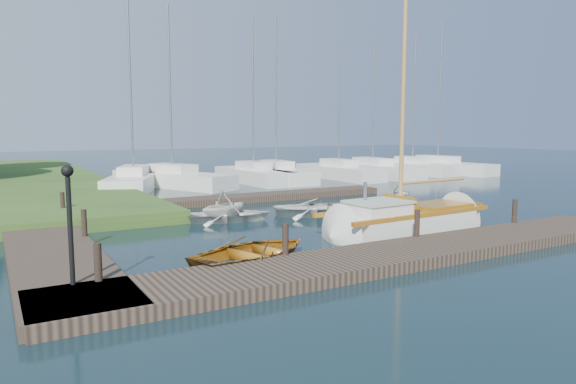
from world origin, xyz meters
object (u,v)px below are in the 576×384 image
marina_boat_6 (412,167)px  marina_boat_7 (437,166)px  tender_a (230,213)px  marina_boat_5 (372,169)px  mooring_post_4 (84,223)px  sailboat (408,222)px  marina_boat_4 (339,171)px  marina_boat_2 (254,174)px  marina_boat_0 (134,180)px  mooring_post_3 (515,211)px  mooring_post_0 (98,262)px  tender_b (225,203)px  mooring_post_2 (417,223)px  dinghy (255,248)px  lamp_post (69,208)px  marina_boat_3 (276,173)px  mooring_post_1 (285,239)px  tender_c (318,206)px  mooring_post_5 (63,203)px  tender_d (399,191)px  marina_boat_1 (172,178)px

marina_boat_6 → marina_boat_7: marina_boat_7 is taller
tender_a → marina_boat_5: bearing=-38.5°
mooring_post_4 → sailboat: (9.74, -3.30, -0.36)m
marina_boat_4 → marina_boat_2: bearing=85.7°
marina_boat_0 → marina_boat_4: marina_boat_0 is taller
mooring_post_3 → mooring_post_0: bearing=180.0°
tender_a → marina_boat_5: marina_boat_5 is taller
tender_b → mooring_post_2: bearing=178.9°
dinghy → marina_boat_5: 26.55m
lamp_post → marina_boat_0: marina_boat_0 is taller
mooring_post_3 → marina_boat_3: 19.60m
marina_boat_6 → mooring_post_1: bearing=122.1°
lamp_post → marina_boat_5: bearing=39.0°
mooring_post_0 → tender_b: (5.95, 7.15, -0.06)m
marina_boat_2 → tender_c: bearing=163.1°
mooring_post_4 → mooring_post_1: bearing=-51.3°
sailboat → marina_boat_7: bearing=37.9°
mooring_post_5 → mooring_post_3: bearing=-37.6°
dinghy → lamp_post: bearing=83.9°
mooring_post_0 → mooring_post_1: (4.50, 0.00, 0.00)m
marina_boat_0 → marina_boat_2: marina_boat_0 is taller
dinghy → marina_boat_7: bearing=-70.5°
mooring_post_3 → dinghy: 9.51m
tender_b → marina_boat_3: (9.13, 12.39, -0.07)m
mooring_post_3 → tender_a: (-7.55, 6.74, -0.37)m
marina_boat_5 → marina_boat_6: 3.91m
mooring_post_0 → mooring_post_1: 4.50m
tender_a → marina_boat_3: marina_boat_3 is taller
mooring_post_0 → mooring_post_5: bearing=87.1°
sailboat → tender_b: 6.94m
mooring_post_3 → marina_boat_3: marina_boat_3 is taller
marina_boat_6 → mooring_post_5: bearing=100.7°
marina_boat_6 → marina_boat_5: bearing=79.8°
tender_a → marina_boat_0: (-0.54, 12.48, 0.25)m
marina_boat_5 → marina_boat_6: marina_boat_6 is taller
tender_c → mooring_post_1: bearing=161.9°
tender_b → tender_c: tender_b is taller
marina_boat_5 → tender_c: bearing=136.8°
tender_d → marina_boat_0: (-9.73, 11.78, 0.06)m
mooring_post_2 → marina_boat_1: size_ratio=0.07×
mooring_post_3 → dinghy: size_ratio=0.22×
mooring_post_5 → tender_a: size_ratio=0.25×
marina_boat_2 → marina_boat_5: size_ratio=1.02×
tender_a → marina_boat_1: size_ratio=0.29×
mooring_post_3 → marina_boat_0: (-8.09, 19.22, -0.13)m
dinghy → marina_boat_1: (3.80, 18.80, 0.19)m
tender_a → tender_c: tender_c is taller
marina_boat_0 → marina_boat_7: bearing=-68.0°
mooring_post_0 → dinghy: bearing=10.8°
mooring_post_2 → tender_b: (-3.05, 7.15, -0.06)m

